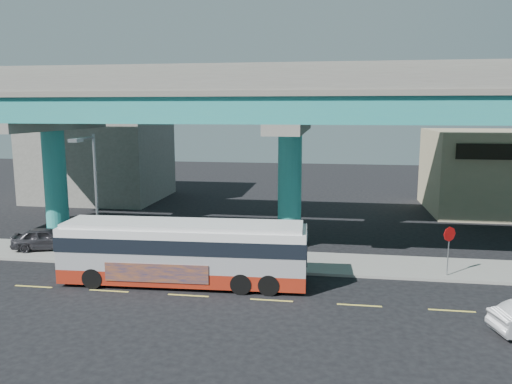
# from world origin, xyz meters

# --- Properties ---
(ground) EXTENTS (120.00, 120.00, 0.00)m
(ground) POSITION_xyz_m (0.00, 0.00, 0.00)
(ground) COLOR black
(ground) RESTS_ON ground
(sidewalk) EXTENTS (70.00, 4.00, 0.15)m
(sidewalk) POSITION_xyz_m (0.00, 5.50, 0.07)
(sidewalk) COLOR gray
(sidewalk) RESTS_ON ground
(lane_markings) EXTENTS (58.00, 0.12, 0.01)m
(lane_markings) POSITION_xyz_m (-0.00, -0.30, 0.01)
(lane_markings) COLOR #D8C64C
(lane_markings) RESTS_ON ground
(viaduct) EXTENTS (52.00, 12.40, 11.70)m
(viaduct) POSITION_xyz_m (-0.00, 9.11, 9.14)
(viaduct) COLOR teal
(viaduct) RESTS_ON ground
(building_concrete) EXTENTS (12.00, 10.00, 9.00)m
(building_concrete) POSITION_xyz_m (-20.00, 24.00, 4.50)
(building_concrete) COLOR gray
(building_concrete) RESTS_ON ground
(transit_bus) EXTENTS (12.52, 3.19, 3.18)m
(transit_bus) POSITION_xyz_m (-4.66, 1.30, 1.75)
(transit_bus) COLOR maroon
(transit_bus) RESTS_ON ground
(parked_car) EXTENTS (3.82, 4.91, 1.37)m
(parked_car) POSITION_xyz_m (-14.83, 5.61, 0.84)
(parked_car) COLOR #2E2E33
(parked_car) RESTS_ON sidewalk
(street_lamp) EXTENTS (0.50, 2.39, 7.26)m
(street_lamp) POSITION_xyz_m (-10.56, 3.45, 4.90)
(street_lamp) COLOR gray
(street_lamp) RESTS_ON sidewalk
(stop_sign) EXTENTS (0.68, 0.45, 2.62)m
(stop_sign) POSITION_xyz_m (8.73, 4.18, 2.05)
(stop_sign) COLOR gray
(stop_sign) RESTS_ON sidewalk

